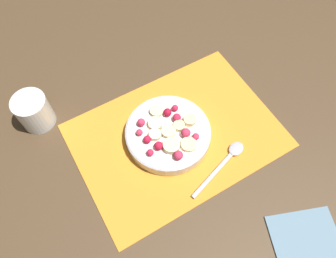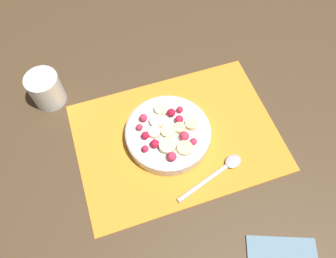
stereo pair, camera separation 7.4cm
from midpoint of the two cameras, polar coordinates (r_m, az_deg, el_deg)
ground_plane at (r=0.78m, az=4.26°, el=-1.72°), size 3.00×3.00×0.00m
placemat at (r=0.78m, az=4.28°, el=-1.62°), size 0.47×0.34×0.01m
fruit_bowl at (r=0.76m, az=2.80°, el=-0.97°), size 0.20×0.20×0.05m
spoon at (r=0.75m, az=12.40°, el=-7.00°), size 0.17×0.07×0.01m
drinking_glass at (r=0.84m, az=-18.18°, el=6.38°), size 0.08×0.08×0.08m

